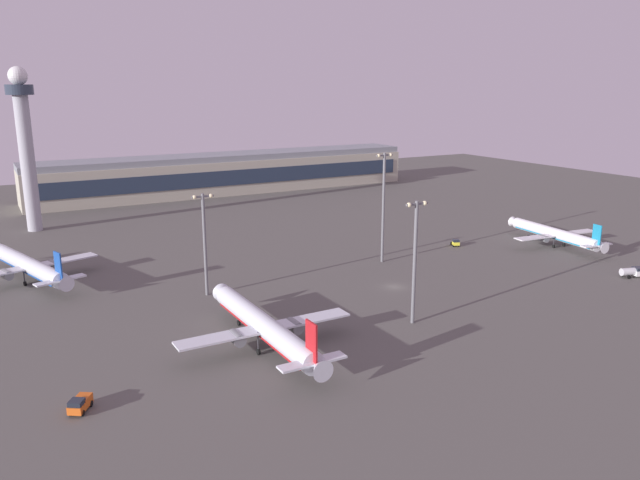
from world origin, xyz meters
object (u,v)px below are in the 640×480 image
object	(u,v)px
airplane_near_gate	(265,327)
apron_light_west	(383,201)
airplane_mid_apron	(30,266)
airplane_taxiway_distant	(555,234)
apron_light_central	(205,237)
cargo_loader	(80,404)
pushback_tug	(456,243)
fuel_truck	(634,272)
control_tower	(25,139)
apron_light_east	(415,254)

from	to	relation	value
airplane_near_gate	apron_light_west	xyz separation A→B (m)	(48.94, 34.90, 11.97)
airplane_mid_apron	apron_light_west	size ratio (longest dim) A/B	1.40
airplane_near_gate	airplane_taxiway_distant	xyz separation A→B (m)	(101.18, 24.27, -0.54)
apron_light_central	apron_light_west	xyz separation A→B (m)	(48.40, 2.93, 2.98)
cargo_loader	airplane_near_gate	bearing A→B (deg)	-133.98
airplane_near_gate	apron_light_west	distance (m)	61.29
airplane_mid_apron	apron_light_central	world-z (taller)	apron_light_central
airplane_taxiway_distant	pushback_tug	size ratio (longest dim) A/B	10.06
airplane_near_gate	apron_light_west	size ratio (longest dim) A/B	1.46
fuel_truck	apron_light_west	xyz separation A→B (m)	(-44.78, 40.35, 14.59)
control_tower	cargo_loader	distance (m)	128.10
airplane_near_gate	airplane_mid_apron	bearing A→B (deg)	117.36
pushback_tug	airplane_taxiway_distant	bearing A→B (deg)	175.50
airplane_near_gate	fuel_truck	xyz separation A→B (m)	(93.73, -5.45, -2.62)
control_tower	airplane_taxiway_distant	bearing A→B (deg)	-36.34
control_tower	airplane_taxiway_distant	size ratio (longest dim) A/B	1.41
pushback_tug	fuel_truck	bearing A→B (deg)	135.72
cargo_loader	apron_light_west	world-z (taller)	apron_light_west
airplane_near_gate	apron_light_east	world-z (taller)	apron_light_east
apron_light_west	airplane_taxiway_distant	bearing A→B (deg)	-11.50
pushback_tug	apron_light_west	distance (m)	31.21
apron_light_east	cargo_loader	bearing A→B (deg)	-176.26
pushback_tug	apron_light_east	xyz separation A→B (m)	(-46.61, -40.67, 12.69)
airplane_mid_apron	apron_light_west	bearing A→B (deg)	-34.23
airplane_taxiway_distant	control_tower	bearing A→B (deg)	149.14
airplane_taxiway_distant	apron_light_east	world-z (taller)	apron_light_east
apron_light_east	pushback_tug	bearing A→B (deg)	41.11
pushback_tug	apron_light_central	world-z (taller)	apron_light_central
control_tower	apron_light_central	bearing A→B (deg)	-72.73
cargo_loader	control_tower	bearing A→B (deg)	-59.08
cargo_loader	apron_light_central	distance (m)	51.91
apron_light_west	airplane_mid_apron	bearing A→B (deg)	162.38
fuel_truck	pushback_tug	bearing A→B (deg)	-140.79
fuel_truck	apron_light_west	distance (m)	62.02
fuel_truck	apron_light_west	world-z (taller)	apron_light_west
apron_light_central	airplane_near_gate	bearing A→B (deg)	-90.98
control_tower	apron_light_central	size ratio (longest dim) A/B	2.24
fuel_truck	apron_light_west	bearing A→B (deg)	-114.93
control_tower	apron_light_central	world-z (taller)	control_tower
pushback_tug	apron_light_central	bearing A→B (deg)	27.85
airplane_mid_apron	apron_light_west	xyz separation A→B (m)	(81.12, -25.77, 12.07)
airplane_near_gate	airplane_mid_apron	distance (m)	68.67
control_tower	airplane_near_gate	bearing A→B (deg)	-77.48
pushback_tug	cargo_loader	world-z (taller)	cargo_loader
airplane_mid_apron	apron_light_west	distance (m)	85.96
control_tower	pushback_tug	xyz separation A→B (m)	(102.43, -80.37, -27.41)
control_tower	apron_light_east	distance (m)	134.10
fuel_truck	airplane_taxiway_distant	bearing A→B (deg)	-176.98
fuel_truck	apron_light_central	world-z (taller)	apron_light_central
airplane_taxiway_distant	pushback_tug	world-z (taller)	airplane_taxiway_distant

